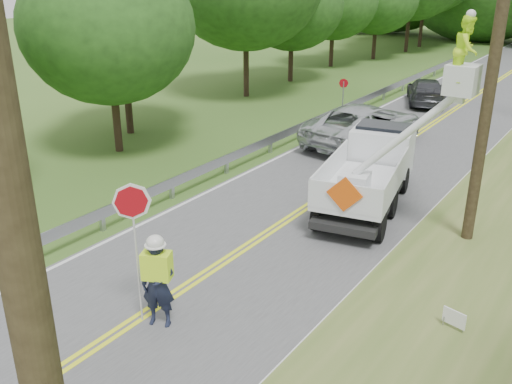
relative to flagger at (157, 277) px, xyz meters
The scene contains 9 objects.
ground 2.00m from the flagger, 109.40° to the right, with size 140.00×140.00×0.00m, color #32571D.
road 12.53m from the flagger, 92.48° to the left, with size 7.20×96.00×0.03m.
guardrail 14.14m from the flagger, 108.83° to the left, with size 0.18×48.00×0.77m.
flagger is the anchor object (origin of this frame).
bucket_truck 9.23m from the flagger, 83.24° to the left, with size 4.75×6.40×6.13m.
suv_silver 14.81m from the flagger, 97.46° to the left, with size 2.94×6.37×1.77m, color silver.
suv_darkgrey 23.98m from the flagger, 95.60° to the left, with size 1.93×4.74×1.38m, color #383A3F.
stop_sign_permanent 18.24m from the flagger, 104.13° to the left, with size 0.44×0.19×2.15m.
yard_sign 6.21m from the flagger, 29.07° to the left, with size 0.50×0.14×0.73m.
Camera 1 is at (8.12, -5.81, 7.29)m, focal length 39.62 mm.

